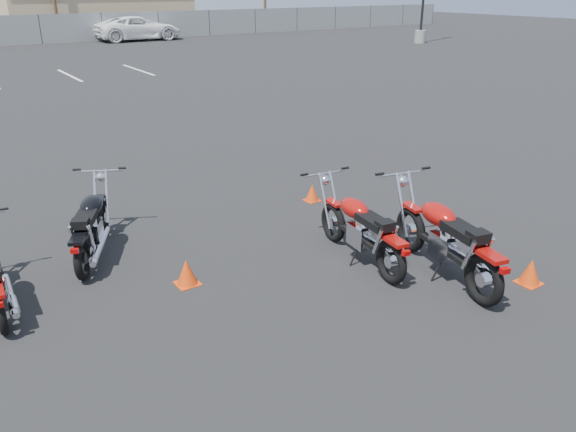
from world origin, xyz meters
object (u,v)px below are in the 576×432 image
motorcycle_rear_red (446,239)px  white_van (138,21)px  motorcycle_second_black (92,226)px  motorcycle_third_red (361,229)px

motorcycle_rear_red → white_van: bearing=76.4°
motorcycle_second_black → white_van: size_ratio=0.30×
motorcycle_second_black → motorcycle_rear_red: size_ratio=0.85×
white_van → motorcycle_rear_red: bearing=166.4°
motorcycle_third_red → motorcycle_rear_red: motorcycle_rear_red is taller
motorcycle_second_black → motorcycle_rear_red: motorcycle_rear_red is taller
motorcycle_third_red → motorcycle_rear_red: 1.13m
motorcycle_third_red → white_van: 35.01m
motorcycle_rear_red → white_van: (8.41, 34.75, 0.74)m
motorcycle_second_black → motorcycle_rear_red: bearing=-40.6°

